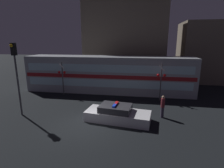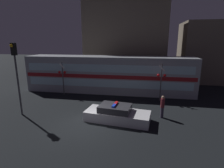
# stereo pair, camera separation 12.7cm
# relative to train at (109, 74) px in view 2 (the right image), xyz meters

# --- Properties ---
(ground_plane) EXTENTS (120.00, 120.00, 0.00)m
(ground_plane) POSITION_rel_train_xyz_m (-0.03, -8.72, -2.02)
(ground_plane) COLOR black
(train) EXTENTS (18.62, 3.07, 4.05)m
(train) POSITION_rel_train_xyz_m (0.00, 0.00, 0.00)
(train) COLOR #999EA5
(train) RESTS_ON ground_plane
(police_car) EXTENTS (4.86, 2.38, 1.29)m
(police_car) POSITION_rel_train_xyz_m (2.07, -7.49, -1.54)
(police_car) COLOR silver
(police_car) RESTS_ON ground_plane
(pedestrian) EXTENTS (0.29, 0.29, 1.73)m
(pedestrian) POSITION_rel_train_xyz_m (5.37, -6.39, -1.13)
(pedestrian) COLOR #3F384C
(pedestrian) RESTS_ON ground_plane
(crossing_signal_near) EXTENTS (0.86, 0.32, 3.64)m
(crossing_signal_near) POSITION_rel_train_xyz_m (5.59, -2.40, 0.18)
(crossing_signal_near) COLOR #4C4C51
(crossing_signal_near) RESTS_ON ground_plane
(crossing_signal_far) EXTENTS (0.86, 0.32, 3.56)m
(crossing_signal_far) POSITION_rel_train_xyz_m (-4.58, -2.11, 0.14)
(crossing_signal_far) COLOR #4C4C51
(crossing_signal_far) RESTS_ON ground_plane
(traffic_light_corner) EXTENTS (0.30, 0.46, 5.57)m
(traffic_light_corner) POSITION_rel_train_xyz_m (-5.54, -7.71, 1.84)
(traffic_light_corner) COLOR #4C4C51
(traffic_light_corner) RESTS_ON ground_plane
(building_left) EXTENTS (11.07, 5.53, 10.96)m
(building_left) POSITION_rel_train_xyz_m (1.25, 6.45, 3.46)
(building_left) COLOR #726656
(building_left) RESTS_ON ground_plane
(building_center) EXTENTS (7.71, 6.07, 8.29)m
(building_center) POSITION_rel_train_xyz_m (13.07, 8.04, 2.12)
(building_center) COLOR #726656
(building_center) RESTS_ON ground_plane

